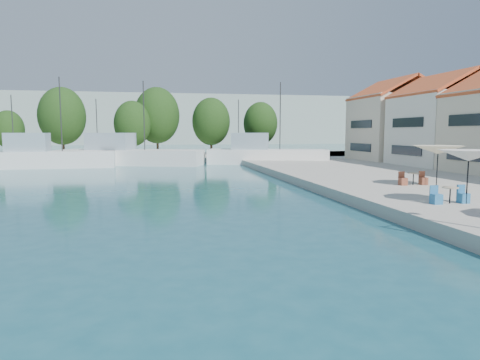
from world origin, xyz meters
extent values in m
cube|color=#A7A297|center=(-8.00, 67.00, 0.30)|extent=(90.00, 16.00, 0.60)
cube|color=#99A79C|center=(-30.00, 160.00, 8.00)|extent=(180.00, 40.00, 16.00)
cube|color=#99A79C|center=(40.00, 180.00, 6.00)|extent=(140.00, 40.00, 12.00)
cube|color=silver|center=(24.00, 42.00, 4.10)|extent=(8.00, 8.50, 7.00)
pyramid|color=#CC492D|center=(24.00, 42.00, 9.40)|extent=(8.40, 8.80, 1.80)
cube|color=beige|center=(24.00, 51.00, 4.35)|extent=(8.60, 8.50, 7.50)
pyramid|color=#CC492D|center=(24.00, 51.00, 9.90)|extent=(9.00, 8.80, 1.80)
cube|color=white|center=(-15.46, 53.77, 0.70)|extent=(13.93, 3.98, 2.20)
cube|color=#8498A3|center=(-17.53, 53.71, 2.80)|extent=(4.23, 2.88, 2.00)
cylinder|color=#2D2D2D|center=(-14.07, 53.81, 5.80)|extent=(0.12, 0.12, 8.00)
cylinder|color=#2D2D2D|center=(-18.91, 53.67, 4.80)|extent=(0.10, 0.10, 6.00)
cube|color=silver|center=(-6.90, 56.49, 0.70)|extent=(17.38, 9.69, 2.20)
cube|color=#8498A3|center=(-9.29, 57.32, 2.80)|extent=(5.89, 4.85, 2.00)
cylinder|color=#2D2D2D|center=(-5.31, 55.94, 5.80)|extent=(0.12, 0.12, 8.00)
cylinder|color=#2D2D2D|center=(-10.89, 57.88, 4.80)|extent=(0.10, 0.10, 6.00)
cube|color=white|center=(9.35, 54.52, 0.70)|extent=(14.89, 7.95, 2.20)
cube|color=#8498A3|center=(7.29, 55.17, 2.80)|extent=(5.00, 4.06, 2.00)
cylinder|color=#2D2D2D|center=(10.73, 54.08, 5.80)|extent=(0.12, 0.12, 8.00)
cylinder|color=#2D2D2D|center=(5.91, 55.61, 4.80)|extent=(0.10, 0.10, 6.00)
cylinder|color=#3F2B19|center=(-24.78, 71.12, 2.03)|extent=(0.36, 0.36, 2.85)
ellipsoid|color=#193912|center=(-24.78, 71.12, 4.31)|extent=(4.33, 4.33, 5.42)
cylinder|color=#3F2B19|center=(-16.89, 68.50, 2.73)|extent=(0.36, 0.36, 4.26)
ellipsoid|color=#193912|center=(-16.89, 68.50, 6.14)|extent=(6.48, 6.48, 8.09)
cylinder|color=#3F2B19|center=(-7.30, 68.19, 2.33)|extent=(0.36, 0.36, 3.47)
ellipsoid|color=#193912|center=(-7.30, 68.19, 5.10)|extent=(5.27, 5.27, 6.58)
cylinder|color=#3F2B19|center=(-3.77, 70.83, 2.84)|extent=(0.36, 0.36, 4.47)
ellipsoid|color=#193912|center=(-3.77, 70.83, 6.42)|extent=(6.80, 6.80, 8.50)
cylinder|color=#3F2B19|center=(4.20, 68.60, 2.48)|extent=(0.36, 0.36, 3.75)
ellipsoid|color=#193912|center=(4.20, 68.60, 5.48)|extent=(5.70, 5.70, 7.13)
cylinder|color=#3F2B19|center=(12.64, 71.88, 2.41)|extent=(0.36, 0.36, 3.62)
ellipsoid|color=#193912|center=(12.64, 71.88, 5.30)|extent=(5.50, 5.50, 6.88)
cylinder|color=black|center=(9.93, 21.12, 1.83)|extent=(0.06, 0.06, 2.46)
cone|color=silver|center=(9.93, 21.12, 2.81)|extent=(2.66, 2.66, 0.50)
cylinder|color=black|center=(12.71, 27.14, 1.83)|extent=(0.06, 0.06, 2.46)
cone|color=beige|center=(12.71, 27.14, 2.81)|extent=(3.01, 3.01, 0.50)
cylinder|color=black|center=(9.23, 21.32, 0.97)|extent=(0.06, 0.06, 0.74)
cylinder|color=tan|center=(9.23, 21.32, 1.34)|extent=(0.70, 0.70, 0.04)
cube|color=teal|center=(9.93, 21.32, 0.83)|extent=(0.42, 0.42, 0.46)
cube|color=teal|center=(8.53, 21.32, 0.83)|extent=(0.42, 0.42, 0.46)
cylinder|color=black|center=(11.67, 27.94, 0.97)|extent=(0.06, 0.06, 0.74)
cylinder|color=tan|center=(11.67, 27.94, 1.34)|extent=(0.70, 0.70, 0.04)
cube|color=brown|center=(12.37, 27.94, 0.83)|extent=(0.42, 0.42, 0.46)
cube|color=brown|center=(10.97, 27.94, 0.83)|extent=(0.42, 0.42, 0.46)
camera|label=1|loc=(-3.92, 4.16, 3.85)|focal=32.00mm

